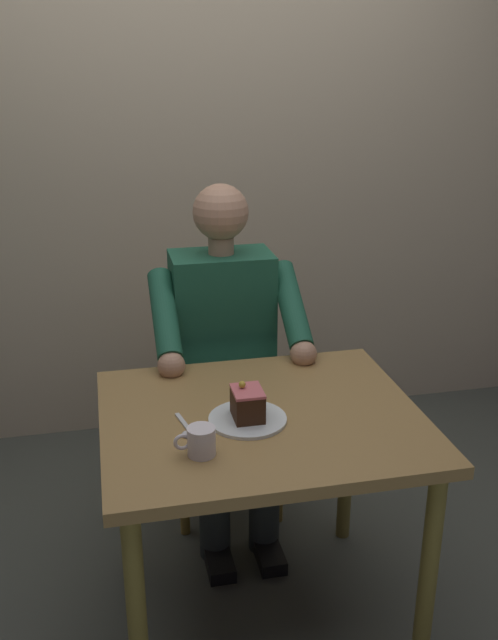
{
  "coord_description": "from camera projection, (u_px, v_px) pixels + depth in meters",
  "views": [
    {
      "loc": [
        0.42,
        1.73,
        1.68
      ],
      "look_at": [
        0.01,
        -0.1,
        0.98
      ],
      "focal_mm": 39.46,
      "sensor_mm": 36.0,
      "label": 1
    }
  ],
  "objects": [
    {
      "name": "chair",
      "position": [
        219.0,
        379.0,
        2.74
      ],
      "size": [
        0.42,
        0.42,
        0.9
      ],
      "color": "#A48335",
      "rests_on": "ground"
    },
    {
      "name": "dessert_plate",
      "position": [
        248.0,
        419.0,
        1.96
      ],
      "size": [
        0.22,
        0.22,
        0.01
      ],
      "primitive_type": "cylinder",
      "color": "white",
      "rests_on": "dining_table"
    },
    {
      "name": "seated_person",
      "position": [
        226.0,
        358.0,
        2.53
      ],
      "size": [
        0.53,
        0.58,
        1.28
      ],
      "color": "#1F5A41",
      "rests_on": "ground"
    },
    {
      "name": "cafe_rear_panel",
      "position": [
        188.0,
        101.0,
        3.01
      ],
      "size": [
        6.4,
        0.12,
        3.0
      ],
      "primitive_type": "cube",
      "color": "beige",
      "rests_on": "ground"
    },
    {
      "name": "dessert_spoon",
      "position": [
        185.0,
        429.0,
        1.92
      ],
      "size": [
        0.04,
        0.14,
        0.01
      ],
      "color": "silver",
      "rests_on": "dining_table"
    },
    {
      "name": "dining_table",
      "position": [
        261.0,
        443.0,
        2.04
      ],
      "size": [
        0.91,
        0.77,
        0.73
      ],
      "color": "olive",
      "rests_on": "ground"
    },
    {
      "name": "cake_slice",
      "position": [
        248.0,
        403.0,
        1.95
      ],
      "size": [
        0.08,
        0.1,
        0.11
      ],
      "color": "#371E10",
      "rests_on": "dessert_plate"
    },
    {
      "name": "ground_plane",
      "position": [
        260.0,
        614.0,
        2.26
      ],
      "size": [
        14.0,
        14.0,
        0.0
      ],
      "primitive_type": "plane",
      "color": "#494D45"
    },
    {
      "name": "coffee_cup",
      "position": [
        200.0,
        441.0,
        1.79
      ],
      "size": [
        0.11,
        0.07,
        0.08
      ],
      "color": "silver",
      "rests_on": "dining_table"
    }
  ]
}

